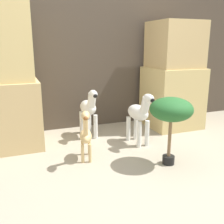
{
  "coord_description": "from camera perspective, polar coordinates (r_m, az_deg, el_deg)",
  "views": [
    {
      "loc": [
        -0.96,
        -1.63,
        1.09
      ],
      "look_at": [
        0.08,
        1.09,
        0.33
      ],
      "focal_mm": 42.0,
      "sensor_mm": 36.0,
      "label": 1
    }
  ],
  "objects": [
    {
      "name": "rock_pillar_left",
      "position": [
        2.96,
        -22.18,
        5.81
      ],
      "size": [
        0.65,
        0.64,
        1.49
      ],
      "color": "tan",
      "rests_on": "ground_plane"
    },
    {
      "name": "zebra_left",
      "position": [
        3.1,
        -5.05,
        0.71
      ],
      "size": [
        0.18,
        0.45,
        0.6
      ],
      "color": "silver",
      "rests_on": "ground_plane"
    },
    {
      "name": "rock_pillar_right",
      "position": [
        3.57,
        13.13,
        7.15
      ],
      "size": [
        0.65,
        0.64,
        1.37
      ],
      "color": "#D1B775",
      "rests_on": "ground_plane"
    },
    {
      "name": "ground_plane",
      "position": [
        2.18,
        8.62,
        -15.56
      ],
      "size": [
        14.0,
        14.0,
        0.0
      ],
      "primitive_type": "plane",
      "color": "#9E937F"
    },
    {
      "name": "potted_palm_front",
      "position": [
        2.39,
        12.77,
        0.19
      ],
      "size": [
        0.39,
        0.39,
        0.63
      ],
      "color": "black",
      "rests_on": "ground_plane"
    },
    {
      "name": "wall_back",
      "position": [
        3.49,
        -5.19,
        14.73
      ],
      "size": [
        6.4,
        0.08,
        2.2
      ],
      "color": "#473D33",
      "rests_on": "ground_plane"
    },
    {
      "name": "zebra_right",
      "position": [
        2.88,
        6.0,
        -0.43
      ],
      "size": [
        0.2,
        0.45,
        0.6
      ],
      "color": "silver",
      "rests_on": "ground_plane"
    },
    {
      "name": "giraffe_figurine",
      "position": [
        2.49,
        -5.74,
        -4.78
      ],
      "size": [
        0.19,
        0.4,
        0.52
      ],
      "color": "tan",
      "rests_on": "ground_plane"
    }
  ]
}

